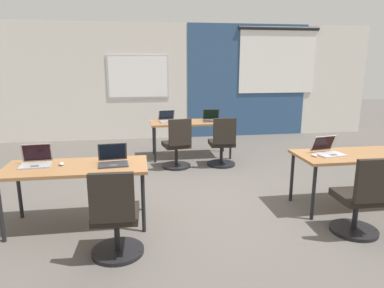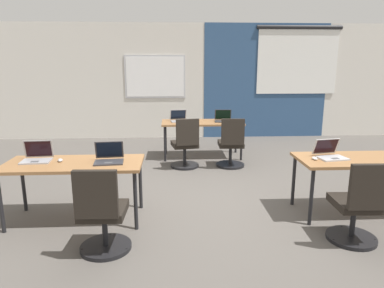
% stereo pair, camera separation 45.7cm
% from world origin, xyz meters
% --- Properties ---
extents(ground_plane, '(24.00, 24.00, 0.00)m').
position_xyz_m(ground_plane, '(0.00, 0.00, 0.00)').
color(ground_plane, '#56514C').
extents(back_wall_assembly, '(10.00, 0.27, 2.80)m').
position_xyz_m(back_wall_assembly, '(0.06, 4.20, 1.41)').
color(back_wall_assembly, silver).
rests_on(back_wall_assembly, ground).
extents(desk_near_left, '(1.60, 0.70, 0.72)m').
position_xyz_m(desk_near_left, '(-1.75, -0.60, 0.66)').
color(desk_near_left, olive).
rests_on(desk_near_left, ground).
extents(desk_near_right, '(1.60, 0.70, 0.72)m').
position_xyz_m(desk_near_right, '(1.75, -0.60, 0.66)').
color(desk_near_right, olive).
rests_on(desk_near_right, ground).
extents(desk_far_center, '(1.60, 0.70, 0.72)m').
position_xyz_m(desk_far_center, '(0.00, 2.20, 0.66)').
color(desk_far_center, olive).
rests_on(desk_far_center, ground).
extents(laptop_near_left_inner, '(0.36, 0.32, 0.23)m').
position_xyz_m(laptop_near_left_inner, '(-1.34, -0.60, 0.77)').
color(laptop_near_left_inner, '#333338').
rests_on(laptop_near_left_inner, desk_near_left).
extents(chair_near_left_inner, '(0.52, 0.55, 0.92)m').
position_xyz_m(chair_near_left_inner, '(-1.28, -1.39, 0.38)').
color(chair_near_left_inner, black).
rests_on(chair_near_left_inner, ground).
extents(laptop_near_right_inner, '(0.38, 0.37, 0.22)m').
position_xyz_m(laptop_near_right_inner, '(1.35, -0.56, 0.77)').
color(laptop_near_right_inner, '#B7B7BC').
rests_on(laptop_near_right_inner, desk_near_right).
extents(mouse_near_right_inner, '(0.06, 0.10, 0.03)m').
position_xyz_m(mouse_near_right_inner, '(1.12, -0.64, 0.74)').
color(mouse_near_right_inner, silver).
rests_on(mouse_near_right_inner, desk_near_right).
extents(chair_near_right_inner, '(0.52, 0.55, 0.92)m').
position_xyz_m(chair_near_right_inner, '(1.32, -1.34, 0.38)').
color(chair_near_right_inner, black).
rests_on(chair_near_right_inner, ground).
extents(laptop_far_left, '(0.37, 0.36, 0.22)m').
position_xyz_m(laptop_far_left, '(-0.46, 2.27, 0.77)').
color(laptop_far_left, '#9E9EA3').
rests_on(laptop_far_left, desk_far_center).
extents(chair_far_left, '(0.52, 0.57, 0.92)m').
position_xyz_m(chair_far_left, '(-0.36, 1.46, 0.38)').
color(chair_far_left, black).
rests_on(chair_far_left, ground).
extents(laptop_far_right, '(0.35, 0.33, 0.23)m').
position_xyz_m(laptop_far_right, '(0.42, 2.21, 0.77)').
color(laptop_far_right, '#333338').
rests_on(laptop_far_right, desk_far_center).
extents(mousepad_far_right, '(0.22, 0.19, 0.00)m').
position_xyz_m(mousepad_far_right, '(0.66, 2.17, 0.72)').
color(mousepad_far_right, '#23512D').
rests_on(mousepad_far_right, desk_far_center).
extents(mouse_far_right, '(0.09, 0.11, 0.03)m').
position_xyz_m(mouse_far_right, '(0.66, 2.17, 0.74)').
color(mouse_far_right, black).
rests_on(mouse_far_right, mousepad_far_right).
extents(chair_far_right, '(0.52, 0.55, 0.92)m').
position_xyz_m(chair_far_right, '(0.46, 1.45, 0.38)').
color(chair_far_right, black).
rests_on(chair_far_right, ground).
extents(laptop_near_left_end, '(0.35, 0.30, 0.23)m').
position_xyz_m(laptop_near_left_end, '(-2.20, -0.51, 0.77)').
color(laptop_near_left_end, '#9E9EA3').
rests_on(laptop_near_left_end, desk_near_left).
extents(mouse_near_left_end, '(0.08, 0.11, 0.03)m').
position_xyz_m(mouse_near_left_end, '(-1.92, -0.55, 0.74)').
color(mouse_near_left_end, '#B2B2B7').
rests_on(mouse_near_left_end, desk_near_left).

